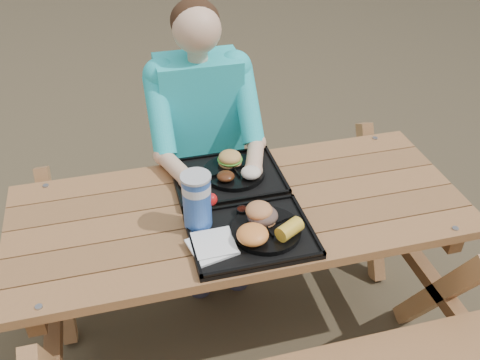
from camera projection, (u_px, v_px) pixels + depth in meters
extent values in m
plane|color=#999999|center=(240.00, 329.00, 2.56)|extent=(60.00, 60.00, 0.00)
cube|color=black|center=(251.00, 236.00, 1.96)|extent=(0.45, 0.35, 0.02)
cube|color=black|center=(228.00, 178.00, 2.25)|extent=(0.45, 0.35, 0.02)
cylinder|color=black|center=(266.00, 230.00, 1.96)|extent=(0.26, 0.26, 0.02)
cylinder|color=black|center=(234.00, 172.00, 2.26)|extent=(0.26, 0.26, 0.02)
cube|color=white|center=(212.00, 246.00, 1.89)|extent=(0.18, 0.18, 0.02)
cylinder|color=#1648AB|center=(197.00, 202.00, 1.94)|extent=(0.10, 0.10, 0.21)
cylinder|color=black|center=(242.00, 211.00, 2.04)|extent=(0.05, 0.05, 0.03)
cylinder|color=#F0A71A|center=(259.00, 207.00, 2.06)|extent=(0.04, 0.04, 0.03)
ellipsoid|color=#FF9A43|center=(253.00, 235.00, 1.88)|extent=(0.11, 0.11, 0.06)
cube|color=black|center=(188.00, 182.00, 2.21)|extent=(0.08, 0.14, 0.01)
ellipsoid|color=#4E230F|center=(226.00, 176.00, 2.19)|extent=(0.07, 0.07, 0.03)
ellipsoid|color=white|center=(251.00, 173.00, 2.20)|extent=(0.08, 0.08, 0.05)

